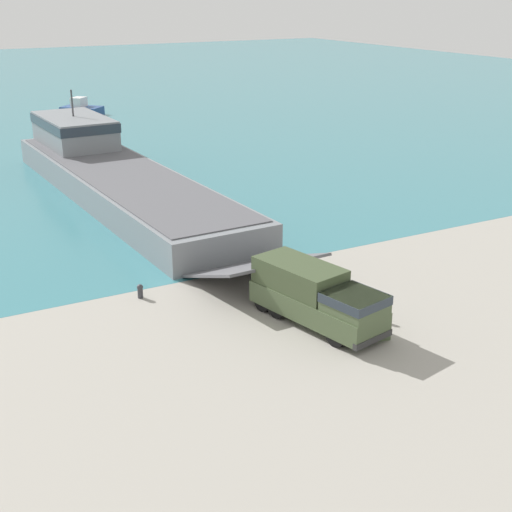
{
  "coord_description": "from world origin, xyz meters",
  "views": [
    {
      "loc": [
        -19.68,
        -28.27,
        15.85
      ],
      "look_at": [
        -1.94,
        4.17,
        1.95
      ],
      "focal_mm": 50.0,
      "sensor_mm": 36.0,
      "label": 1
    }
  ],
  "objects_px": {
    "soldier_on_ramp": "(361,298)",
    "landing_craft": "(112,171)",
    "military_truck": "(317,296)",
    "moored_boat_a": "(81,109)",
    "cargo_crate": "(380,331)",
    "mooring_bollard": "(140,291)"
  },
  "relations": [
    {
      "from": "soldier_on_ramp",
      "to": "landing_craft",
      "type": "bearing_deg",
      "value": -105.1
    },
    {
      "from": "landing_craft",
      "to": "military_truck",
      "type": "height_order",
      "value": "landing_craft"
    },
    {
      "from": "soldier_on_ramp",
      "to": "moored_boat_a",
      "type": "bearing_deg",
      "value": -116.17
    },
    {
      "from": "military_truck",
      "to": "cargo_crate",
      "type": "relative_size",
      "value": 9.2
    },
    {
      "from": "military_truck",
      "to": "moored_boat_a",
      "type": "bearing_deg",
      "value": 161.67
    },
    {
      "from": "landing_craft",
      "to": "soldier_on_ramp",
      "type": "xyz_separation_m",
      "value": [
        3.64,
        -29.44,
        -0.77
      ]
    },
    {
      "from": "moored_boat_a",
      "to": "soldier_on_ramp",
      "type": "bearing_deg",
      "value": 41.78
    },
    {
      "from": "moored_boat_a",
      "to": "military_truck",
      "type": "bearing_deg",
      "value": 39.69
    },
    {
      "from": "landing_craft",
      "to": "soldier_on_ramp",
      "type": "relative_size",
      "value": 24.75
    },
    {
      "from": "soldier_on_ramp",
      "to": "mooring_bollard",
      "type": "xyz_separation_m",
      "value": [
        -9.2,
        7.57,
        -0.53
      ]
    },
    {
      "from": "mooring_bollard",
      "to": "military_truck",
      "type": "bearing_deg",
      "value": -47.26
    },
    {
      "from": "soldier_on_ramp",
      "to": "military_truck",
      "type": "bearing_deg",
      "value": -29.53
    },
    {
      "from": "mooring_bollard",
      "to": "cargo_crate",
      "type": "relative_size",
      "value": 0.92
    },
    {
      "from": "moored_boat_a",
      "to": "mooring_bollard",
      "type": "distance_m",
      "value": 62.79
    },
    {
      "from": "soldier_on_ramp",
      "to": "cargo_crate",
      "type": "distance_m",
      "value": 2.63
    },
    {
      "from": "landing_craft",
      "to": "mooring_bollard",
      "type": "relative_size",
      "value": 51.98
    },
    {
      "from": "landing_craft",
      "to": "soldier_on_ramp",
      "type": "height_order",
      "value": "landing_craft"
    },
    {
      "from": "landing_craft",
      "to": "cargo_crate",
      "type": "bearing_deg",
      "value": -86.7
    },
    {
      "from": "military_truck",
      "to": "soldier_on_ramp",
      "type": "distance_m",
      "value": 2.58
    },
    {
      "from": "soldier_on_ramp",
      "to": "moored_boat_a",
      "type": "height_order",
      "value": "moored_boat_a"
    },
    {
      "from": "landing_craft",
      "to": "cargo_crate",
      "type": "height_order",
      "value": "landing_craft"
    },
    {
      "from": "soldier_on_ramp",
      "to": "mooring_bollard",
      "type": "distance_m",
      "value": 11.93
    }
  ]
}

